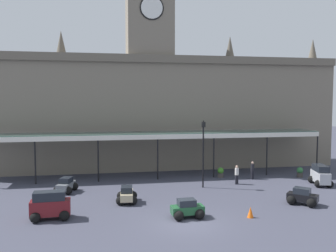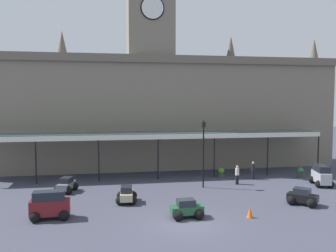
% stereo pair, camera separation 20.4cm
% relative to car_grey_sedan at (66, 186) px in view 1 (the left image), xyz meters
% --- Properties ---
extents(ground_plane, '(140.00, 140.00, 0.00)m').
position_rel_car_grey_sedan_xyz_m(ground_plane, '(7.96, -8.68, -0.50)').
color(ground_plane, '#3E404F').
extents(station_building, '(40.96, 5.70, 20.64)m').
position_rel_car_grey_sedan_xyz_m(station_building, '(7.96, 9.62, 6.32)').
color(station_building, slate).
rests_on(station_building, ground).
extents(entrance_canopy, '(32.87, 3.26, 4.29)m').
position_rel_car_grey_sedan_xyz_m(entrance_canopy, '(7.96, 4.59, 3.62)').
color(entrance_canopy, '#38564C').
rests_on(entrance_canopy, ground).
extents(car_grey_sedan, '(1.87, 2.22, 1.19)m').
position_rel_car_grey_sedan_xyz_m(car_grey_sedan, '(0.00, 0.00, 0.00)').
color(car_grey_sedan, slate).
rests_on(car_grey_sedan, ground).
extents(car_green_sedan, '(2.09, 1.59, 1.19)m').
position_rel_car_grey_sedan_xyz_m(car_green_sedan, '(8.20, -7.80, 0.00)').
color(car_green_sedan, '#1E512D').
rests_on(car_green_sedan, ground).
extents(car_black_sedan, '(2.23, 2.20, 1.19)m').
position_rel_car_grey_sedan_xyz_m(car_black_sedan, '(16.92, -6.45, 0.00)').
color(car_black_sedan, black).
rests_on(car_black_sedan, ground).
extents(car_silver_van, '(1.96, 2.56, 1.77)m').
position_rel_car_grey_sedan_xyz_m(car_silver_van, '(21.60, -1.45, 0.30)').
color(car_silver_van, '#B2B5BA').
rests_on(car_silver_van, ground).
extents(car_beige_sedan, '(1.63, 2.11, 1.19)m').
position_rel_car_grey_sedan_xyz_m(car_beige_sedan, '(4.66, -3.74, 0.00)').
color(car_beige_sedan, tan).
rests_on(car_beige_sedan, ground).
extents(car_maroon_van, '(2.45, 1.68, 1.77)m').
position_rel_car_grey_sedan_xyz_m(car_maroon_van, '(-0.24, -6.60, 0.30)').
color(car_maroon_van, maroon).
rests_on(car_maroon_van, ground).
extents(pedestrian_beside_cars, '(0.34, 0.34, 1.67)m').
position_rel_car_grey_sedan_xyz_m(pedestrian_beside_cars, '(16.73, 1.83, 0.41)').
color(pedestrian_beside_cars, black).
rests_on(pedestrian_beside_cars, ground).
extents(pedestrian_crossing_forecourt, '(0.34, 0.34, 1.67)m').
position_rel_car_grey_sedan_xyz_m(pedestrian_crossing_forecourt, '(14.57, 0.21, 0.41)').
color(pedestrian_crossing_forecourt, black).
rests_on(pedestrian_crossing_forecourt, ground).
extents(victorian_lamppost, '(0.30, 0.30, 5.72)m').
position_rel_car_grey_sedan_xyz_m(victorian_lamppost, '(11.30, -0.44, 2.99)').
color(victorian_lamppost, black).
rests_on(victorian_lamppost, ground).
extents(traffic_cone, '(0.40, 0.40, 0.70)m').
position_rel_car_grey_sedan_xyz_m(traffic_cone, '(12.15, -8.46, -0.15)').
color(traffic_cone, orange).
rests_on(traffic_cone, ground).
extents(planter_forecourt_centre, '(0.60, 0.60, 0.96)m').
position_rel_car_grey_sedan_xyz_m(planter_forecourt_centre, '(21.61, 1.87, -0.01)').
color(planter_forecourt_centre, '#47423D').
rests_on(planter_forecourt_centre, ground).
extents(planter_by_canopy, '(0.60, 0.60, 0.96)m').
position_rel_car_grey_sedan_xyz_m(planter_by_canopy, '(14.03, 3.06, -0.01)').
color(planter_by_canopy, '#47423D').
rests_on(planter_by_canopy, ground).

